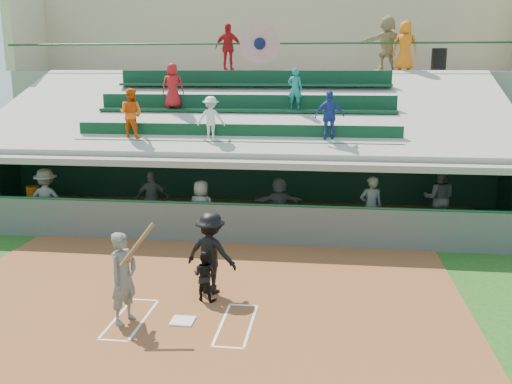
# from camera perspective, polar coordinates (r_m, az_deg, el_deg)

# --- Properties ---
(ground) EXTENTS (100.00, 100.00, 0.00)m
(ground) POSITION_cam_1_polar(r_m,az_deg,el_deg) (11.13, -7.35, -12.83)
(ground) COLOR #1D4914
(ground) RESTS_ON ground
(dirt_slab) EXTENTS (11.00, 9.00, 0.02)m
(dirt_slab) POSITION_cam_1_polar(r_m,az_deg,el_deg) (11.57, -6.72, -11.75)
(dirt_slab) COLOR brown
(dirt_slab) RESTS_ON ground
(home_plate) EXTENTS (0.43, 0.43, 0.03)m
(home_plate) POSITION_cam_1_polar(r_m,az_deg,el_deg) (11.12, -7.35, -12.66)
(home_plate) COLOR white
(home_plate) RESTS_ON dirt_slab
(batters_box_chalk) EXTENTS (2.65, 1.85, 0.01)m
(batters_box_chalk) POSITION_cam_1_polar(r_m,az_deg,el_deg) (11.12, -7.35, -12.72)
(batters_box_chalk) COLOR silver
(batters_box_chalk) RESTS_ON dirt_slab
(dugout_floor) EXTENTS (16.00, 3.50, 0.04)m
(dugout_floor) POSITION_cam_1_polar(r_m,az_deg,el_deg) (17.34, -1.74, -3.40)
(dugout_floor) COLOR gray
(dugout_floor) RESTS_ON ground
(concourse_slab) EXTENTS (20.00, 3.00, 4.60)m
(concourse_slab) POSITION_cam_1_polar(r_m,az_deg,el_deg) (23.51, 0.83, 6.41)
(concourse_slab) COLOR gray
(concourse_slab) RESTS_ON ground
(grandstand) EXTENTS (20.40, 10.40, 7.80)m
(grandstand) POSITION_cam_1_polar(r_m,az_deg,el_deg) (20.56, -0.15, 5.46)
(grandstand) COLOR #535953
(grandstand) RESTS_ON ground
(batter_at_plate) EXTENTS (0.93, 0.79, 1.95)m
(batter_at_plate) POSITION_cam_1_polar(r_m,az_deg,el_deg) (10.98, -13.09, -8.32)
(batter_at_plate) COLOR #555954
(batter_at_plate) RESTS_ON dirt_slab
(catcher) EXTENTS (0.60, 0.52, 1.05)m
(catcher) POSITION_cam_1_polar(r_m,az_deg,el_deg) (11.84, -5.15, -8.32)
(catcher) COLOR black
(catcher) RESTS_ON dirt_slab
(home_umpire) EXTENTS (1.26, 0.93, 1.74)m
(home_umpire) POSITION_cam_1_polar(r_m,az_deg,el_deg) (12.12, -4.55, -6.10)
(home_umpire) COLOR black
(home_umpire) RESTS_ON dirt_slab
(dugout_bench) EXTENTS (14.54, 0.48, 0.44)m
(dugout_bench) POSITION_cam_1_polar(r_m,az_deg,el_deg) (18.56, -1.56, -1.59)
(dugout_bench) COLOR #986737
(dugout_bench) RESTS_ON dugout_floor
(white_table) EXTENTS (0.82, 0.62, 0.71)m
(white_table) POSITION_cam_1_polar(r_m,az_deg,el_deg) (19.10, -21.15, -1.61)
(white_table) COLOR silver
(white_table) RESTS_ON dugout_floor
(water_cooler) EXTENTS (0.39, 0.39, 0.39)m
(water_cooler) POSITION_cam_1_polar(r_m,az_deg,el_deg) (18.95, -21.41, -0.04)
(water_cooler) COLOR #D6610C
(water_cooler) RESTS_ON white_table
(dugout_player_a) EXTENTS (1.25, 0.80, 1.83)m
(dugout_player_a) POSITION_cam_1_polar(r_m,az_deg,el_deg) (17.69, -20.19, -0.72)
(dugout_player_a) COLOR #575954
(dugout_player_a) RESTS_ON dugout_floor
(dugout_player_b) EXTENTS (1.04, 0.55, 1.69)m
(dugout_player_b) POSITION_cam_1_polar(r_m,az_deg,el_deg) (17.35, -10.31, -0.64)
(dugout_player_b) COLOR #555752
(dugout_player_b) RESTS_ON dugout_floor
(dugout_player_c) EXTENTS (0.88, 0.66, 1.63)m
(dugout_player_c) POSITION_cam_1_polar(r_m,az_deg,el_deg) (15.99, -5.48, -1.70)
(dugout_player_c) COLOR #5D605A
(dugout_player_c) RESTS_ON dugout_floor
(dugout_player_d) EXTENTS (1.51, 0.74, 1.56)m
(dugout_player_d) POSITION_cam_1_polar(r_m,az_deg,el_deg) (16.77, 2.32, -1.13)
(dugout_player_d) COLOR #60625D
(dugout_player_d) RESTS_ON dugout_floor
(dugout_player_e) EXTENTS (0.71, 0.54, 1.76)m
(dugout_player_e) POSITION_cam_1_polar(r_m,az_deg,el_deg) (16.19, 11.41, -1.49)
(dugout_player_e) COLOR #61645E
(dugout_player_e) RESTS_ON dugout_floor
(dugout_player_f) EXTENTS (1.01, 0.84, 1.88)m
(dugout_player_f) POSITION_cam_1_polar(r_m,az_deg,el_deg) (17.52, 17.83, -0.59)
(dugout_player_f) COLOR #575A55
(dugout_player_f) RESTS_ON dugout_floor
(trash_bin) EXTENTS (0.55, 0.55, 0.83)m
(trash_bin) POSITION_cam_1_polar(r_m,az_deg,el_deg) (22.91, 17.81, 12.48)
(trash_bin) COLOR black
(trash_bin) RESTS_ON concourse_slab
(concourse_staff_a) EXTENTS (1.05, 0.50, 1.75)m
(concourse_staff_a) POSITION_cam_1_polar(r_m,az_deg,el_deg) (22.14, -2.76, 14.25)
(concourse_staff_a) COLOR red
(concourse_staff_a) RESTS_ON concourse_slab
(concourse_staff_b) EXTENTS (0.91, 0.63, 1.78)m
(concourse_staff_b) POSITION_cam_1_polar(r_m,az_deg,el_deg) (21.97, 14.69, 13.93)
(concourse_staff_b) COLOR orange
(concourse_staff_b) RESTS_ON concourse_slab
(concourse_staff_c) EXTENTS (1.96, 1.14, 2.02)m
(concourse_staff_c) POSITION_cam_1_polar(r_m,az_deg,el_deg) (22.52, 12.95, 14.28)
(concourse_staff_c) COLOR tan
(concourse_staff_c) RESTS_ON concourse_slab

